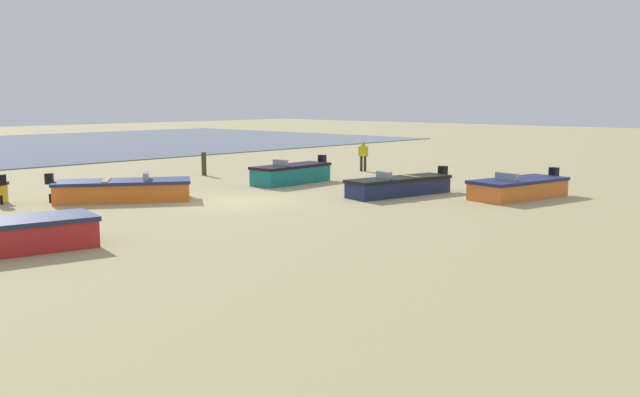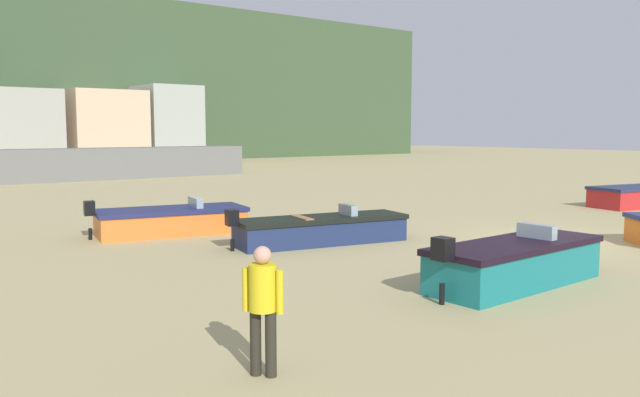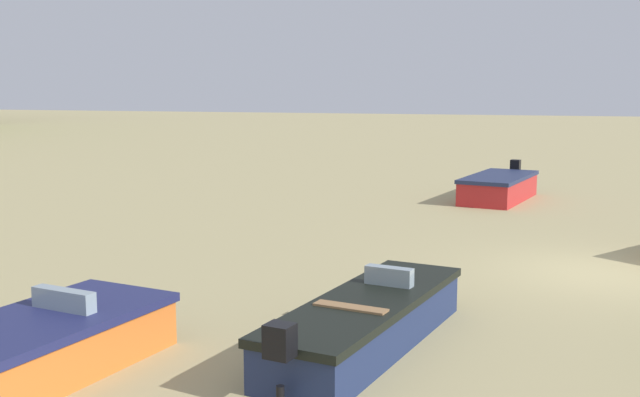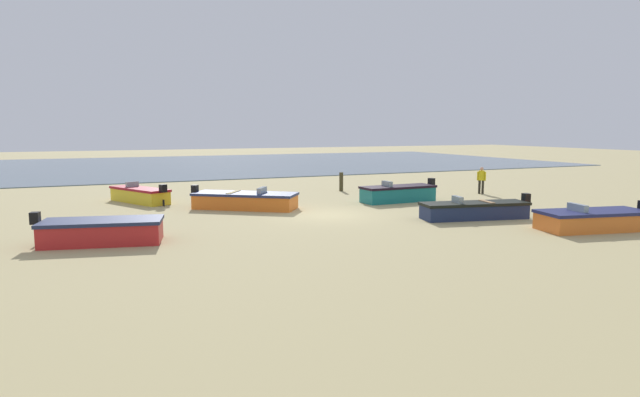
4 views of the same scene
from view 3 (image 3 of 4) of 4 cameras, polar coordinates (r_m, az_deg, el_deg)
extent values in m
plane|color=tan|center=(16.46, 19.98, -5.25)|extent=(160.00, 160.00, 0.00)
cube|color=orange|center=(10.67, -21.10, -10.94)|extent=(4.38, 2.40, 0.64)
cube|color=navy|center=(10.55, -21.21, -8.99)|extent=(4.50, 2.50, 0.12)
cube|color=#8C9EA8|center=(10.97, -18.43, -7.10)|extent=(0.38, 1.00, 0.28)
cube|color=navy|center=(11.27, 3.52, -9.42)|extent=(4.77, 2.12, 0.60)
cube|color=black|center=(11.16, 3.53, -7.65)|extent=(4.88, 2.21, 0.12)
cube|color=black|center=(8.99, -2.99, -10.47)|extent=(0.34, 0.37, 0.40)
cube|color=#8C9EA8|center=(11.83, 5.13, -5.73)|extent=(0.34, 0.76, 0.28)
cube|color=#976E45|center=(10.64, 2.27, -8.17)|extent=(0.44, 1.08, 0.08)
cube|color=red|center=(25.72, 13.06, 0.65)|extent=(4.09, 2.38, 0.70)
cube|color=#222B4D|center=(25.67, 13.09, 1.56)|extent=(4.21, 2.48, 0.12)
cube|color=black|center=(27.66, 14.26, 2.38)|extent=(0.34, 0.37, 0.40)
cylinder|color=black|center=(27.75, 14.20, 0.81)|extent=(0.12, 0.12, 0.35)
camera|label=1|loc=(37.53, -13.66, 8.34)|focal=38.37mm
camera|label=2|loc=(11.17, 104.57, -6.07)|focal=36.07mm
camera|label=4|loc=(33.03, -22.91, 8.09)|focal=29.95mm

